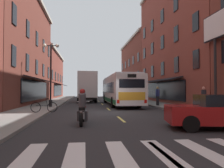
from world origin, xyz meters
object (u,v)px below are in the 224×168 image
at_px(sedan_near, 85,95).
at_px(pedestrian_far, 204,98).
at_px(pedestrian_near, 158,95).
at_px(billboard_sign, 215,37).
at_px(street_lamp_twin, 51,72).
at_px(box_truck, 87,87).
at_px(pedestrian_rear, 144,94).
at_px(motorcycle_rider, 82,109).
at_px(transit_bus, 120,90).
at_px(bicycle_near, 44,107).
at_px(pedestrian_mid, 145,95).

height_order(sedan_near, pedestrian_far, pedestrian_far).
bearing_deg(pedestrian_near, billboard_sign, 139.22).
relative_size(pedestrian_near, street_lamp_twin, 0.32).
relative_size(box_truck, pedestrian_far, 4.53).
distance_m(pedestrian_far, pedestrian_rear, 14.75).
relative_size(sedan_near, street_lamp_twin, 0.85).
relative_size(motorcycle_rider, pedestrian_near, 1.17).
xyz_separation_m(billboard_sign, pedestrian_rear, (-0.77, 15.78, -4.30)).
bearing_deg(billboard_sign, motorcycle_rider, -157.26).
relative_size(billboard_sign, pedestrian_rear, 3.97).
xyz_separation_m(transit_bus, street_lamp_twin, (-6.69, -3.33, 1.59)).
xyz_separation_m(bicycle_near, pedestrian_near, (9.57, 5.41, 0.58)).
bearing_deg(pedestrian_near, pedestrian_rear, -67.69).
xyz_separation_m(motorcycle_rider, pedestrian_mid, (8.08, 17.80, 0.26)).
bearing_deg(bicycle_near, pedestrian_rear, 54.25).
relative_size(billboard_sign, pedestrian_near, 3.86).
bearing_deg(box_truck, street_lamp_twin, -108.18).
distance_m(motorcycle_rider, pedestrian_rear, 21.32).
bearing_deg(box_truck, pedestrian_mid, -10.75).
bearing_deg(box_truck, pedestrian_near, -54.59).
bearing_deg(sedan_near, pedestrian_mid, -54.65).
bearing_deg(sedan_near, transit_bus, -77.45).
distance_m(transit_bus, pedestrian_far, 9.38).
bearing_deg(transit_bus, sedan_near, 102.55).
distance_m(box_truck, motorcycle_rider, 19.31).
distance_m(box_truck, street_lamp_twin, 10.44).
xyz_separation_m(bicycle_near, pedestrian_mid, (10.61, 13.34, 0.46)).
bearing_deg(pedestrian_near, sedan_near, -40.19).
xyz_separation_m(bicycle_near, pedestrian_rear, (10.90, 15.15, 0.53)).
distance_m(billboard_sign, street_lamp_twin, 13.42).
xyz_separation_m(sedan_near, pedestrian_far, (8.63, -24.02, 0.31)).
bearing_deg(box_truck, transit_bus, -62.07).
distance_m(motorcycle_rider, street_lamp_twin, 10.16).
bearing_deg(motorcycle_rider, pedestrian_far, 28.77).
relative_size(pedestrian_mid, street_lamp_twin, 0.29).
height_order(pedestrian_near, street_lamp_twin, street_lamp_twin).
bearing_deg(pedestrian_rear, sedan_near, 176.96).
distance_m(transit_bus, box_truck, 7.39).
relative_size(motorcycle_rider, street_lamp_twin, 0.37).
distance_m(pedestrian_mid, pedestrian_rear, 1.83).
bearing_deg(bicycle_near, transit_bus, 52.58).
bearing_deg(billboard_sign, bicycle_near, 176.91).
xyz_separation_m(box_truck, pedestrian_far, (8.49, -14.41, -0.99)).
xyz_separation_m(billboard_sign, sedan_near, (-8.92, 25.05, -4.62)).
bearing_deg(billboard_sign, pedestrian_far, 105.54).
distance_m(box_truck, pedestrian_mid, 7.93).
xyz_separation_m(billboard_sign, transit_bus, (-5.33, 8.92, -3.71)).
distance_m(transit_bus, motorcycle_rider, 13.34).
bearing_deg(street_lamp_twin, pedestrian_rear, 42.17).
bearing_deg(bicycle_near, sedan_near, 83.57).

